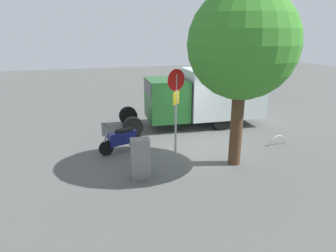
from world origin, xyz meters
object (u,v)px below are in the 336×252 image
at_px(street_tree, 242,45).
at_px(bike_rack_hoop, 277,145).
at_px(box_truck_near, 204,94).
at_px(motorcycle, 122,139).
at_px(stop_sign, 176,100).
at_px(utility_cabinet, 140,158).

bearing_deg(street_tree, bike_rack_hoop, -158.01).
distance_m(street_tree, bike_rack_hoop, 4.91).
relative_size(box_truck_near, bike_rack_hoop, 8.25).
bearing_deg(motorcycle, stop_sign, 133.57).
relative_size(box_truck_near, utility_cabinet, 5.48).
distance_m(utility_cabinet, bike_rack_hoop, 6.09).
bearing_deg(stop_sign, utility_cabinet, 38.64).
height_order(street_tree, utility_cabinet, street_tree).
distance_m(box_truck_near, street_tree, 5.23).
height_order(box_truck_near, street_tree, street_tree).
relative_size(utility_cabinet, bike_rack_hoop, 1.51).
bearing_deg(bike_rack_hoop, street_tree, 21.99).
bearing_deg(utility_cabinet, bike_rack_hoop, -169.66).
bearing_deg(utility_cabinet, stop_sign, -141.36).
height_order(stop_sign, utility_cabinet, stop_sign).
bearing_deg(street_tree, stop_sign, -35.41).
bearing_deg(stop_sign, motorcycle, -28.99).
bearing_deg(box_truck_near, stop_sign, 55.95).
distance_m(stop_sign, street_tree, 2.85).
relative_size(motorcycle, stop_sign, 0.55).
xyz_separation_m(box_truck_near, utility_cabinet, (4.15, 4.58, -0.91)).
xyz_separation_m(motorcycle, bike_rack_hoop, (-6.19, 1.21, -0.52)).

